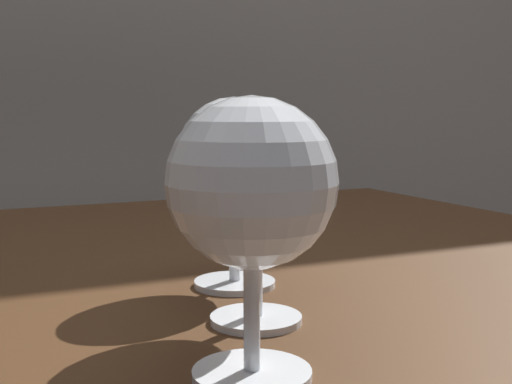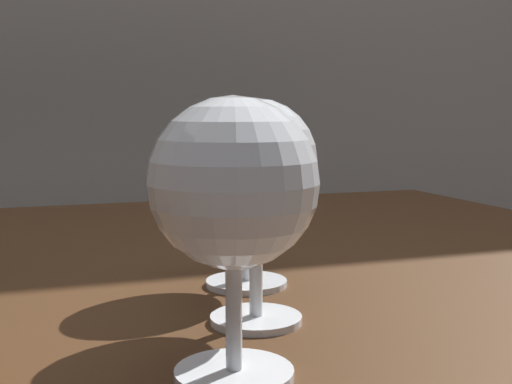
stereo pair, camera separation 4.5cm
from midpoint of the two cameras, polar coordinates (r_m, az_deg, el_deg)
name	(u,v)px [view 2 (the right image)]	position (r m, az deg, el deg)	size (l,w,h in m)	color
dining_table	(88,363)	(0.67, -12.11, -14.00)	(1.24, 0.84, 0.72)	#472B16
wine_glass_merlot	(233,187)	(0.35, 1.71, 0.37)	(0.09, 0.09, 0.15)	white
wine_glass_white	(256,166)	(0.45, 2.88, 2.21)	(0.08, 0.08, 0.15)	white
wine_glass_chardonnay	(246,156)	(0.54, 1.53, 3.08)	(0.09, 0.09, 0.16)	white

